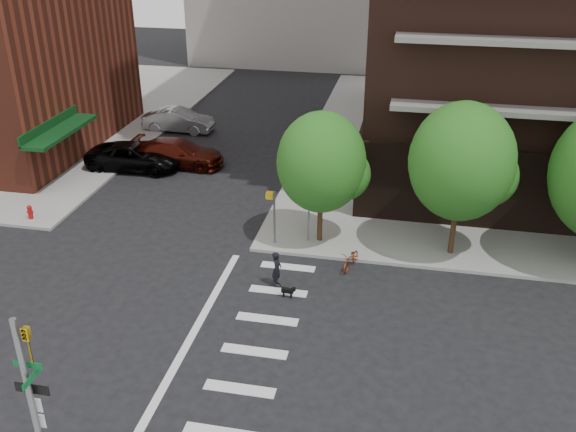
% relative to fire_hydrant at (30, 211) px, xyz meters
% --- Properties ---
extents(ground, '(120.00, 120.00, 0.00)m').
position_rel_fire_hydrant_xyz_m(ground, '(10.50, -7.80, -0.55)').
color(ground, black).
rests_on(ground, ground).
extents(crosswalk, '(3.85, 13.00, 0.01)m').
position_rel_fire_hydrant_xyz_m(crosswalk, '(12.71, -7.80, -0.55)').
color(crosswalk, silver).
rests_on(crosswalk, ground).
extents(tree_a, '(4.00, 4.00, 5.90)m').
position_rel_fire_hydrant_xyz_m(tree_a, '(14.50, 0.70, 3.49)').
color(tree_a, '#301E11').
rests_on(tree_a, sidewalk_ne).
extents(tree_b, '(4.50, 4.50, 6.65)m').
position_rel_fire_hydrant_xyz_m(tree_b, '(20.50, 0.70, 3.99)').
color(tree_b, '#301E11').
rests_on(tree_b, sidewalk_ne).
extents(pedestrian_signal, '(2.18, 0.67, 2.60)m').
position_rel_fire_hydrant_xyz_m(pedestrian_signal, '(12.82, 0.12, 1.30)').
color(pedestrian_signal, slate).
rests_on(pedestrian_signal, sidewalk_ne).
extents(fire_hydrant, '(0.24, 0.24, 0.73)m').
position_rel_fire_hydrant_xyz_m(fire_hydrant, '(0.00, 0.00, 0.00)').
color(fire_hydrant, '#A50C0C').
rests_on(fire_hydrant, sidewalk_nw).
extents(parked_car_black, '(2.89, 5.80, 1.58)m').
position_rel_fire_hydrant_xyz_m(parked_car_black, '(2.30, 7.59, 0.24)').
color(parked_car_black, black).
rests_on(parked_car_black, ground).
extents(parked_car_maroon, '(2.28, 5.58, 1.62)m').
position_rel_fire_hydrant_xyz_m(parked_car_maroon, '(4.61, 8.59, 0.26)').
color(parked_car_maroon, '#390E07').
rests_on(parked_car_maroon, ground).
extents(parked_car_silver, '(1.71, 4.85, 1.60)m').
position_rel_fire_hydrant_xyz_m(parked_car_silver, '(2.40, 14.69, 0.25)').
color(parked_car_silver, gray).
rests_on(parked_car_silver, ground).
extents(scooter, '(0.96, 1.72, 0.86)m').
position_rel_fire_hydrant_xyz_m(scooter, '(16.21, -1.30, -0.12)').
color(scooter, maroon).
rests_on(scooter, ground).
extents(dog_walker, '(0.59, 0.39, 1.58)m').
position_rel_fire_hydrant_xyz_m(dog_walker, '(13.34, -3.36, 0.24)').
color(dog_walker, black).
rests_on(dog_walker, ground).
extents(dog, '(0.59, 0.21, 0.50)m').
position_rel_fire_hydrant_xyz_m(dog, '(13.98, -4.14, -0.24)').
color(dog, black).
rests_on(dog, ground).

